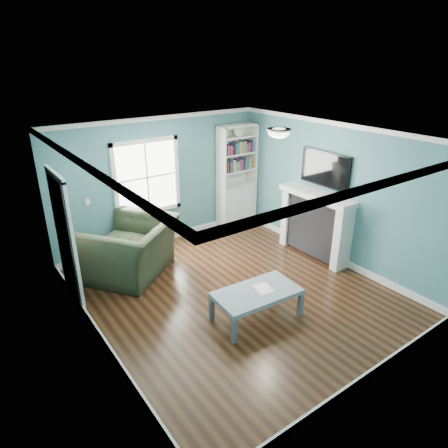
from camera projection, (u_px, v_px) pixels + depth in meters
floor at (235, 292)px, 6.67m from camera, size 5.00×5.00×0.00m
room_walls at (236, 204)px, 6.04m from camera, size 5.00×5.00×5.00m
trim at (236, 225)px, 6.18m from camera, size 4.50×5.00×2.60m
window at (147, 177)px, 7.79m from camera, size 1.40×0.06×1.50m
bookshelf at (237, 187)px, 8.97m from camera, size 0.90×0.35×2.31m
fireplace at (315, 225)px, 7.68m from camera, size 0.44×1.58×1.30m
tv at (325, 169)px, 7.32m from camera, size 0.06×1.10×0.65m
door at (65, 238)px, 6.10m from camera, size 0.12×0.98×2.17m
ceiling_fixture at (279, 132)px, 6.22m from camera, size 0.38×0.38×0.15m
light_switch at (88, 202)px, 7.25m from camera, size 0.08×0.01×0.12m
recliner at (131, 240)px, 7.01m from camera, size 1.79×1.69×1.32m
coffee_table at (257, 295)px, 5.89m from camera, size 1.30×0.77×0.46m
paper_sheet at (263, 288)px, 5.93m from camera, size 0.28×0.33×0.00m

